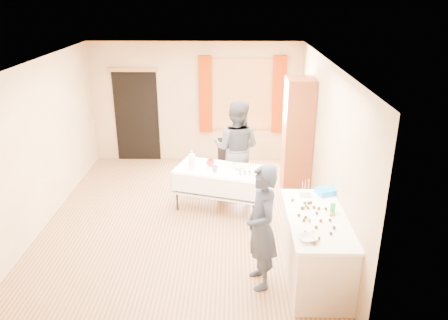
{
  "coord_description": "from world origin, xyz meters",
  "views": [
    {
      "loc": [
        0.78,
        -6.46,
        3.62
      ],
      "look_at": [
        0.66,
        0.0,
        1.06
      ],
      "focal_mm": 35.0,
      "sensor_mm": 36.0,
      "label": 1
    }
  ],
  "objects_px": {
    "party_table": "(220,185)",
    "chair": "(228,173)",
    "woman": "(236,148)",
    "girl": "(261,227)",
    "cabinet": "(297,137)",
    "counter": "(316,248)"
  },
  "relations": [
    {
      "from": "chair",
      "to": "girl",
      "type": "xyz_separation_m",
      "value": [
        0.44,
        -3.0,
        0.54
      ]
    },
    {
      "from": "woman",
      "to": "girl",
      "type": "bearing_deg",
      "value": 111.24
    },
    {
      "from": "party_table",
      "to": "woman",
      "type": "xyz_separation_m",
      "value": [
        0.29,
        0.6,
        0.45
      ]
    },
    {
      "from": "girl",
      "to": "cabinet",
      "type": "bearing_deg",
      "value": 150.71
    },
    {
      "from": "counter",
      "to": "girl",
      "type": "relative_size",
      "value": 0.99
    },
    {
      "from": "girl",
      "to": "woman",
      "type": "relative_size",
      "value": 0.93
    },
    {
      "from": "cabinet",
      "to": "chair",
      "type": "relative_size",
      "value": 2.23
    },
    {
      "from": "cabinet",
      "to": "counter",
      "type": "xyz_separation_m",
      "value": [
        -0.1,
        -2.72,
        -0.62
      ]
    },
    {
      "from": "party_table",
      "to": "girl",
      "type": "xyz_separation_m",
      "value": [
        0.58,
        -2.1,
        0.39
      ]
    },
    {
      "from": "woman",
      "to": "counter",
      "type": "bearing_deg",
      "value": 126.78
    },
    {
      "from": "girl",
      "to": "woman",
      "type": "height_order",
      "value": "woman"
    },
    {
      "from": "cabinet",
      "to": "counter",
      "type": "height_order",
      "value": "cabinet"
    },
    {
      "from": "party_table",
      "to": "girl",
      "type": "bearing_deg",
      "value": -58.36
    },
    {
      "from": "party_table",
      "to": "girl",
      "type": "relative_size",
      "value": 1.01
    },
    {
      "from": "counter",
      "to": "chair",
      "type": "height_order",
      "value": "chair"
    },
    {
      "from": "cabinet",
      "to": "counter",
      "type": "distance_m",
      "value": 2.79
    },
    {
      "from": "counter",
      "to": "woman",
      "type": "relative_size",
      "value": 0.92
    },
    {
      "from": "party_table",
      "to": "chair",
      "type": "bearing_deg",
      "value": 97.89
    },
    {
      "from": "party_table",
      "to": "chair",
      "type": "distance_m",
      "value": 0.92
    },
    {
      "from": "cabinet",
      "to": "girl",
      "type": "distance_m",
      "value": 2.99
    },
    {
      "from": "chair",
      "to": "woman",
      "type": "height_order",
      "value": "woman"
    },
    {
      "from": "counter",
      "to": "woman",
      "type": "xyz_separation_m",
      "value": [
        -1.02,
        2.56,
        0.44
      ]
    }
  ]
}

